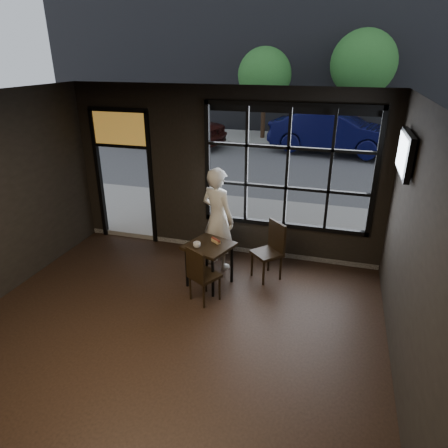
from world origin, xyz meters
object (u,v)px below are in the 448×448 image
(chair_near, at_px, (205,274))
(man, at_px, (218,219))
(cafe_table, at_px, (209,265))
(navy_car, at_px, (334,132))

(chair_near, bearing_deg, man, -52.72)
(cafe_table, bearing_deg, chair_near, -61.92)
(man, bearing_deg, navy_car, -74.51)
(cafe_table, xyz_separation_m, navy_car, (1.61, 10.51, 0.52))
(cafe_table, distance_m, navy_car, 10.64)
(chair_near, distance_m, man, 1.26)
(man, bearing_deg, cafe_table, 120.32)
(man, relative_size, navy_car, 0.39)
(cafe_table, height_order, navy_car, navy_car)
(cafe_table, distance_m, man, 0.89)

